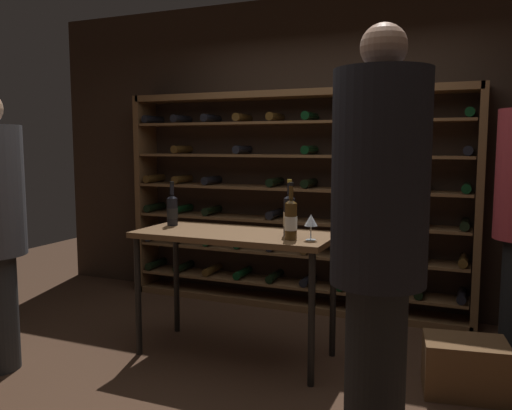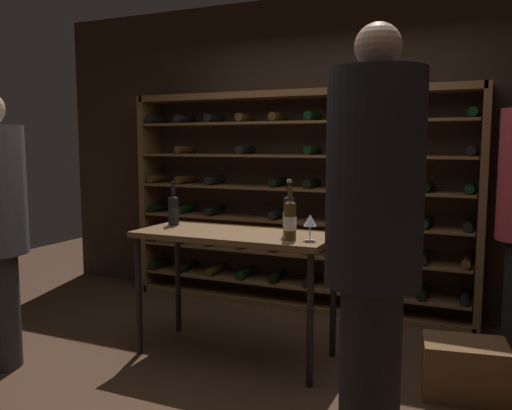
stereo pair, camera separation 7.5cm
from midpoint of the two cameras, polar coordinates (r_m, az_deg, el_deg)
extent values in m
plane|color=#472D1E|center=(3.63, -0.13, -17.92)|extent=(9.41, 9.41, 0.00)
cube|color=#332319|center=(4.92, 7.72, 5.54)|extent=(5.96, 0.10, 2.84)
cube|color=brown|center=(5.57, -12.12, 1.12)|extent=(0.06, 0.32, 1.98)
cube|color=brown|center=(4.56, 22.54, -0.41)|extent=(0.06, 0.32, 1.98)
cube|color=brown|center=(4.83, 3.51, 11.86)|extent=(3.17, 0.32, 0.06)
cube|color=brown|center=(5.03, 3.36, -10.49)|extent=(3.17, 0.32, 0.06)
cube|color=brown|center=(4.98, 3.37, -8.47)|extent=(3.09, 0.32, 0.02)
cylinder|color=black|center=(5.62, -11.11, -6.25)|extent=(0.08, 0.30, 0.08)
cylinder|color=black|center=(5.45, -8.21, -6.61)|extent=(0.08, 0.30, 0.08)
cylinder|color=#4C3314|center=(5.29, -5.13, -6.97)|extent=(0.08, 0.30, 0.08)
cylinder|color=black|center=(5.15, -1.86, -7.33)|extent=(0.08, 0.30, 0.08)
cylinder|color=black|center=(5.02, 1.59, -7.69)|extent=(0.08, 0.30, 0.08)
cylinder|color=black|center=(4.91, 5.21, -8.03)|extent=(0.08, 0.30, 0.08)
cylinder|color=black|center=(4.83, 8.98, -8.35)|extent=(0.08, 0.30, 0.08)
cylinder|color=black|center=(4.76, 12.87, -8.64)|extent=(0.08, 0.30, 0.08)
cylinder|color=black|center=(4.72, 16.86, -8.90)|extent=(0.08, 0.30, 0.08)
cylinder|color=black|center=(4.70, 20.91, -9.12)|extent=(0.08, 0.30, 0.08)
cube|color=brown|center=(4.91, 3.40, -5.12)|extent=(3.09, 0.32, 0.02)
cylinder|color=black|center=(5.57, -11.17, -3.27)|extent=(0.08, 0.30, 0.08)
cylinder|color=black|center=(5.39, -8.26, -3.54)|extent=(0.08, 0.30, 0.08)
cylinder|color=black|center=(5.23, -5.16, -3.81)|extent=(0.08, 0.30, 0.08)
cylinder|color=black|center=(5.08, -1.87, -4.08)|extent=(0.08, 0.30, 0.08)
cylinder|color=black|center=(4.96, 1.60, -4.36)|extent=(0.08, 0.30, 0.08)
cylinder|color=#4C3314|center=(4.85, 5.24, -4.63)|extent=(0.08, 0.30, 0.08)
cylinder|color=black|center=(4.76, 9.04, -4.89)|extent=(0.08, 0.30, 0.08)
cylinder|color=black|center=(4.70, 12.96, -5.14)|extent=(0.08, 0.30, 0.08)
cylinder|color=black|center=(4.65, 16.99, -5.37)|extent=(0.08, 0.30, 0.08)
cylinder|color=#4C3314|center=(4.63, 21.06, -5.58)|extent=(0.08, 0.30, 0.08)
cube|color=brown|center=(4.86, 3.42, -1.70)|extent=(3.09, 0.32, 0.02)
cylinder|color=black|center=(5.52, -11.24, -0.24)|extent=(0.08, 0.30, 0.08)
cylinder|color=black|center=(5.35, -8.32, -0.40)|extent=(0.08, 0.30, 0.08)
cylinder|color=black|center=(5.18, -5.20, -0.58)|extent=(0.08, 0.30, 0.08)
cylinder|color=black|center=(4.91, 1.61, -0.95)|extent=(0.08, 0.30, 0.08)
cylinder|color=black|center=(4.71, 9.10, -1.35)|extent=(0.08, 0.30, 0.08)
cylinder|color=#4C3314|center=(4.64, 13.06, -1.55)|extent=(0.08, 0.30, 0.08)
cylinder|color=black|center=(4.60, 17.11, -1.75)|extent=(0.08, 0.30, 0.08)
cylinder|color=black|center=(4.58, 21.22, -1.94)|extent=(0.08, 0.30, 0.08)
cube|color=brown|center=(4.83, 3.44, 1.79)|extent=(3.09, 0.32, 0.02)
cylinder|color=#4C3314|center=(5.50, -11.31, 2.84)|extent=(0.08, 0.30, 0.08)
cylinder|color=#4C3314|center=(5.32, -8.37, 2.77)|extent=(0.08, 0.30, 0.08)
cylinder|color=black|center=(5.16, -5.23, 2.70)|extent=(0.08, 0.30, 0.08)
cylinder|color=black|center=(4.88, 1.62, 2.50)|extent=(0.08, 0.30, 0.08)
cylinder|color=black|center=(4.77, 5.32, 2.38)|extent=(0.08, 0.30, 0.08)
cylinder|color=black|center=(4.68, 9.17, 2.25)|extent=(0.08, 0.30, 0.08)
cylinder|color=black|center=(4.57, 17.23, 1.93)|extent=(0.08, 0.30, 0.08)
cylinder|color=black|center=(4.55, 21.37, 1.76)|extent=(0.08, 0.30, 0.08)
cube|color=brown|center=(4.81, 3.47, 5.32)|extent=(3.09, 0.32, 0.02)
cylinder|color=#4C3314|center=(5.31, -8.42, 5.97)|extent=(0.08, 0.30, 0.08)
cylinder|color=black|center=(5.00, -1.91, 6.00)|extent=(0.08, 0.30, 0.08)
cylinder|color=black|center=(4.76, 5.36, 5.95)|extent=(0.08, 0.30, 0.08)
cylinder|color=black|center=(4.67, 9.24, 5.88)|extent=(0.08, 0.30, 0.08)
cylinder|color=black|center=(4.54, 21.53, 5.50)|extent=(0.08, 0.30, 0.08)
cube|color=brown|center=(4.81, 3.49, 8.85)|extent=(3.09, 0.32, 0.02)
cylinder|color=black|center=(5.49, -11.45, 9.03)|extent=(0.08, 0.30, 0.08)
cylinder|color=black|center=(5.31, -8.48, 9.17)|extent=(0.08, 0.30, 0.08)
cylinder|color=black|center=(5.15, -5.30, 9.30)|extent=(0.08, 0.30, 0.08)
cylinder|color=#4C3314|center=(5.00, -1.93, 9.41)|extent=(0.08, 0.30, 0.08)
cylinder|color=#4C3314|center=(4.87, 1.64, 9.48)|extent=(0.08, 0.30, 0.08)
cylinder|color=black|center=(4.76, 5.39, 9.52)|extent=(0.08, 0.30, 0.08)
cylinder|color=black|center=(4.67, 9.31, 9.52)|extent=(0.08, 0.30, 0.08)
cylinder|color=#4C3314|center=(4.61, 13.35, 9.48)|extent=(0.08, 0.30, 0.08)
cylinder|color=black|center=(4.54, 21.69, 9.24)|extent=(0.08, 0.30, 0.08)
cube|color=brown|center=(3.70, -2.88, -3.24)|extent=(1.39, 0.62, 0.04)
cylinder|color=black|center=(3.91, -13.16, -9.60)|extent=(0.04, 0.04, 0.85)
cylinder|color=black|center=(3.35, 5.36, -12.24)|extent=(0.04, 0.04, 0.85)
cylinder|color=black|center=(4.32, -9.09, -7.94)|extent=(0.04, 0.04, 0.85)
cylinder|color=black|center=(3.82, 7.75, -9.87)|extent=(0.04, 0.04, 0.85)
cylinder|color=black|center=(2.61, 11.88, -17.64)|extent=(0.28, 0.28, 0.88)
cylinder|color=black|center=(2.39, 12.39, 2.79)|extent=(0.43, 0.43, 0.95)
sphere|color=#AD7A5B|center=(2.42, 12.74, 16.31)|extent=(0.20, 0.20, 0.20)
cube|color=brown|center=(3.55, 21.05, -16.02)|extent=(0.53, 0.41, 0.33)
cylinder|color=black|center=(4.04, -9.55, -0.73)|extent=(0.08, 0.08, 0.21)
cone|color=black|center=(4.02, -9.58, 0.90)|extent=(0.08, 0.08, 0.03)
cylinder|color=black|center=(4.02, -9.60, 1.64)|extent=(0.03, 0.03, 0.08)
cylinder|color=black|center=(4.02, -9.61, 2.35)|extent=(0.03, 0.03, 0.02)
cylinder|color=black|center=(4.04, -9.55, -0.88)|extent=(0.08, 0.08, 0.08)
cylinder|color=#4C3314|center=(3.39, 3.15, -1.79)|extent=(0.08, 0.08, 0.24)
cone|color=#4C3314|center=(3.37, 3.17, 0.41)|extent=(0.08, 0.08, 0.03)
cylinder|color=#4C3314|center=(3.37, 3.17, 1.36)|extent=(0.03, 0.03, 0.09)
cylinder|color=black|center=(3.36, 3.18, 2.28)|extent=(0.03, 0.03, 0.02)
cylinder|color=silver|center=(3.39, 3.15, -1.98)|extent=(0.08, 0.08, 0.09)
cylinder|color=black|center=(3.53, 3.00, -1.32)|extent=(0.08, 0.08, 0.25)
cone|color=black|center=(3.51, 3.02, 0.93)|extent=(0.08, 0.08, 0.03)
cylinder|color=black|center=(3.51, 3.02, 1.78)|extent=(0.03, 0.03, 0.08)
cylinder|color=#B7932D|center=(3.50, 3.03, 2.60)|extent=(0.03, 0.03, 0.02)
cylinder|color=#C6B28C|center=(3.53, 3.00, -1.52)|extent=(0.08, 0.08, 0.10)
cylinder|color=silver|center=(3.39, 5.30, -3.77)|extent=(0.07, 0.07, 0.00)
cylinder|color=silver|center=(3.39, 5.31, -3.00)|extent=(0.01, 0.01, 0.09)
cone|color=silver|center=(3.37, 5.32, -1.64)|extent=(0.09, 0.09, 0.07)
cylinder|color=#590A14|center=(3.38, 5.32, -1.91)|extent=(0.05, 0.05, 0.03)
camera|label=1|loc=(0.04, -90.59, -0.07)|focal=37.04mm
camera|label=2|loc=(0.04, 89.41, 0.07)|focal=37.04mm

